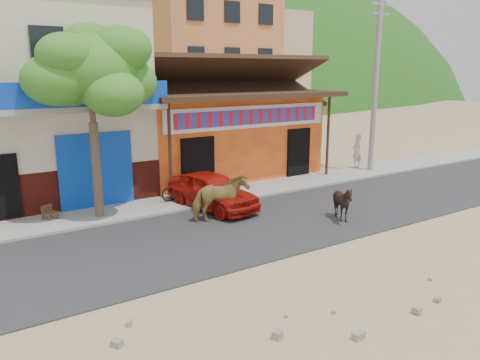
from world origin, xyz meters
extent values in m
plane|color=#9E825B|center=(0.00, 0.00, 0.00)|extent=(120.00, 120.00, 0.00)
cube|color=#28282B|center=(0.00, 2.50, 0.02)|extent=(60.00, 5.00, 0.04)
cube|color=gray|center=(0.00, 6.00, 0.06)|extent=(60.00, 2.00, 0.12)
cube|color=orange|center=(2.00, 10.00, 1.80)|extent=(8.00, 6.00, 3.60)
cube|color=beige|center=(-5.50, 10.00, 3.50)|extent=(7.00, 6.00, 7.00)
cube|color=#CC723F|center=(9.00, 24.00, 6.00)|extent=(9.00, 9.00, 12.00)
cube|color=tan|center=(18.00, 30.00, 5.00)|extent=(8.00, 8.00, 10.00)
cylinder|color=gray|center=(8.20, 6.00, 4.12)|extent=(0.24, 0.24, 8.00)
imported|color=olive|center=(-1.44, 3.50, 0.77)|extent=(1.81, 1.00, 1.46)
imported|color=black|center=(1.80, 1.40, 0.62)|extent=(1.33, 1.27, 1.15)
imported|color=#AD150C|center=(-1.00, 4.80, 0.67)|extent=(2.08, 3.91, 1.27)
imported|color=black|center=(-1.50, 6.12, 0.55)|extent=(1.62, 0.57, 0.85)
imported|color=#BEBEBE|center=(8.00, 6.70, 0.93)|extent=(0.62, 0.44, 1.62)
camera|label=1|loc=(-8.62, -8.72, 4.70)|focal=35.00mm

